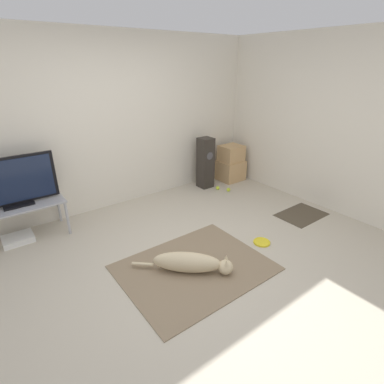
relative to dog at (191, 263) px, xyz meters
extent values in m
plane|color=#BCB29E|center=(0.07, 0.05, -0.12)|extent=(12.00, 12.00, 0.00)
cube|color=silver|center=(0.07, 2.15, 1.15)|extent=(8.00, 0.06, 2.55)
cube|color=silver|center=(2.67, 0.05, 1.15)|extent=(0.06, 8.00, 2.55)
cube|color=#847056|center=(0.07, 0.03, -0.12)|extent=(1.59, 1.25, 0.01)
ellipsoid|color=beige|center=(-0.03, 0.03, 0.00)|extent=(0.68, 0.65, 0.23)
sphere|color=beige|center=(0.27, -0.25, -0.03)|extent=(0.16, 0.16, 0.16)
cone|color=beige|center=(0.31, -0.22, 0.06)|extent=(0.05, 0.05, 0.07)
cone|color=beige|center=(0.25, -0.29, 0.06)|extent=(0.05, 0.05, 0.07)
cylinder|color=beige|center=(-0.39, 0.37, -0.06)|extent=(0.20, 0.19, 0.04)
cylinder|color=yellow|center=(1.06, -0.08, -0.11)|extent=(0.21, 0.21, 0.02)
torus|color=yellow|center=(1.06, -0.08, -0.11)|extent=(0.21, 0.21, 0.02)
cube|color=tan|center=(2.30, 1.80, 0.07)|extent=(0.46, 0.40, 0.38)
cube|color=tan|center=(2.31, 1.81, 0.40)|extent=(0.41, 0.36, 0.29)
cube|color=#2D2823|center=(1.68, 1.82, 0.33)|extent=(0.24, 0.24, 0.91)
cylinder|color=#4C4C51|center=(1.68, 1.70, 0.49)|extent=(0.13, 0.00, 0.13)
cube|color=#A8A8AD|center=(-1.30, 1.84, 0.35)|extent=(1.03, 0.49, 0.02)
cylinder|color=#A8A8AD|center=(-0.81, 1.62, 0.11)|extent=(0.04, 0.04, 0.46)
cylinder|color=#A8A8AD|center=(-0.81, 2.05, 0.11)|extent=(0.04, 0.04, 0.46)
cube|color=black|center=(-1.30, 1.84, 0.37)|extent=(0.34, 0.20, 0.03)
cube|color=black|center=(-1.30, 1.84, 0.68)|extent=(0.98, 0.04, 0.59)
cube|color=#141E38|center=(-1.30, 1.83, 0.68)|extent=(0.90, 0.01, 0.54)
sphere|color=#C6E033|center=(1.77, 1.56, -0.09)|extent=(0.07, 0.07, 0.07)
sphere|color=#C6E033|center=(1.87, 1.39, -0.09)|extent=(0.07, 0.07, 0.07)
cube|color=white|center=(-1.40, 1.82, -0.08)|extent=(0.36, 0.29, 0.08)
cube|color=#4C4233|center=(2.13, 0.07, -0.12)|extent=(0.73, 0.50, 0.01)
camera|label=1|loc=(-1.59, -2.13, 1.99)|focal=28.00mm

